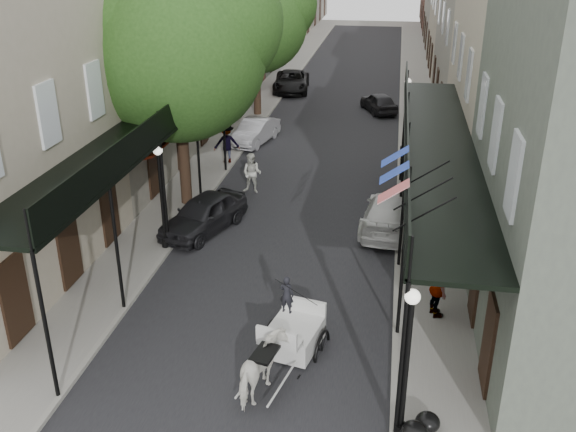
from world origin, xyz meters
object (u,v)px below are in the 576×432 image
at_px(tree_near, 188,43).
at_px(car_right_far, 379,102).
at_px(lamppost_right_far, 405,115).
at_px(car_right_near, 389,213).
at_px(pedestrian_sidewalk_right, 437,289).
at_px(pedestrian_walking, 252,173).
at_px(pedestrian_sidewalk_left, 227,143).
at_px(tree_far, 262,16).
at_px(horse, 263,369).
at_px(lamppost_left, 162,196).
at_px(lamppost_right_near, 406,364).
at_px(car_left_near, 204,214).
at_px(car_left_mid, 255,132).
at_px(car_left_far, 291,82).
at_px(carriage, 298,311).

distance_m(tree_near, car_right_far, 18.24).
bearing_deg(lamppost_right_far, car_right_near, -93.18).
bearing_deg(pedestrian_sidewalk_right, pedestrian_walking, 20.63).
relative_size(pedestrian_sidewalk_left, car_right_far, 0.53).
distance_m(lamppost_right_far, car_right_far, 8.31).
distance_m(tree_near, pedestrian_walking, 6.16).
bearing_deg(tree_far, horse, -78.60).
xyz_separation_m(lamppost_right_far, horse, (-3.27, -19.00, -1.30)).
bearing_deg(lamppost_left, lamppost_right_near, -44.29).
bearing_deg(car_right_near, car_left_near, 16.77).
bearing_deg(pedestrian_sidewalk_left, car_right_far, -141.14).
relative_size(pedestrian_sidewalk_left, car_right_near, 0.42).
bearing_deg(lamppost_right_far, tree_near, -136.69).
distance_m(lamppost_right_near, pedestrian_sidewalk_right, 5.24).
relative_size(horse, car_left_mid, 0.46).
distance_m(lamppost_left, car_right_near, 8.38).
bearing_deg(car_left_mid, lamppost_right_near, -56.85).
bearing_deg(horse, car_left_near, -52.87).
xyz_separation_m(tree_near, pedestrian_walking, (1.94, 1.60, -5.62)).
distance_m(lamppost_left, car_left_far, 24.67).
relative_size(tree_near, lamppost_left, 2.60).
xyz_separation_m(tree_near, car_right_far, (6.80, 15.87, -5.88)).
height_order(lamppost_right_near, carriage, lamppost_right_near).
distance_m(tree_far, pedestrian_walking, 13.50).
distance_m(horse, car_left_near, 9.59).
xyz_separation_m(carriage, pedestrian_sidewalk_left, (-5.53, 13.81, 0.11)).
relative_size(horse, pedestrian_sidewalk_right, 0.99).
xyz_separation_m(lamppost_right_near, carriage, (-2.77, 3.28, -1.08)).
bearing_deg(pedestrian_walking, car_right_far, 78.83).
distance_m(car_left_mid, car_right_far, 9.68).
relative_size(carriage, pedestrian_walking, 1.44).
height_order(pedestrian_walking, car_left_far, pedestrian_walking).
bearing_deg(lamppost_right_near, carriage, 130.23).
height_order(tree_near, car_left_far, tree_near).
relative_size(pedestrian_sidewalk_left, car_left_far, 0.38).
bearing_deg(pedestrian_sidewalk_right, car_right_near, -5.53).
xyz_separation_m(carriage, car_right_far, (1.27, 24.77, -0.36)).
relative_size(horse, pedestrian_walking, 1.02).
xyz_separation_m(horse, pedestrian_sidewalk_right, (4.23, 4.04, 0.26)).
distance_m(tree_far, car_left_far, 8.27).
bearing_deg(horse, car_left_mid, -64.96).
relative_size(lamppost_left, lamppost_right_far, 1.00).
height_order(lamppost_right_far, horse, lamppost_right_far).
relative_size(car_left_near, car_left_mid, 1.06).
bearing_deg(lamppost_right_near, pedestrian_sidewalk_right, 79.22).
xyz_separation_m(lamppost_right_near, horse, (-3.27, 1.00, -1.30)).
relative_size(car_left_far, car_right_far, 1.40).
bearing_deg(carriage, tree_far, 115.98).
relative_size(pedestrian_walking, car_left_mid, 0.45).
bearing_deg(car_left_near, car_right_near, 30.79).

